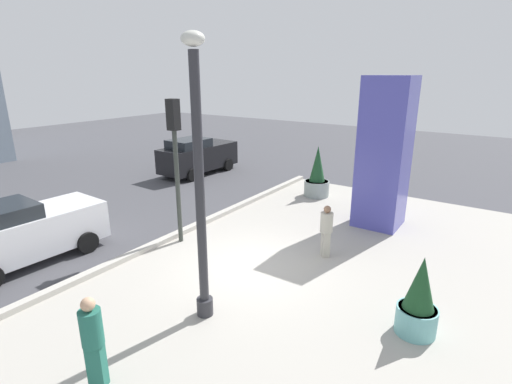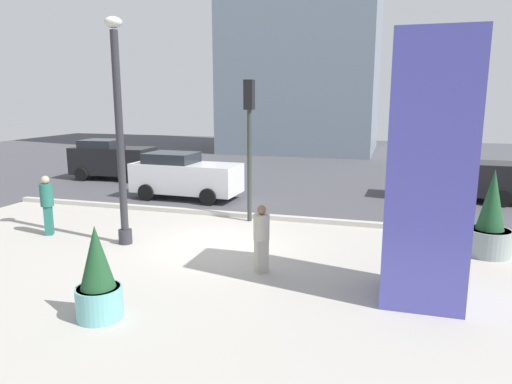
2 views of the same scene
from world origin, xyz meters
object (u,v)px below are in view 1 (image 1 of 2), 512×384
Objects in this scene: lamp_post at (200,192)px; traffic_light_far_side at (175,148)px; art_pillar_blue at (384,154)px; potted_plant_mid_plaza at (419,301)px; potted_plant_curbside at (317,177)px; pedestrian_on_sidewalk at (326,229)px; car_intersection at (22,232)px; pedestrian_crossing at (93,339)px; car_curb_west at (198,156)px.

lamp_post reaches higher than traffic_light_far_side.
art_pillar_blue reaches higher than potted_plant_mid_plaza.
potted_plant_curbside reaches higher than pedestrian_on_sidewalk.
lamp_post is at bearing 166.41° from pedestrian_on_sidewalk.
car_intersection is 2.72× the size of pedestrian_on_sidewalk.
traffic_light_far_side reaches higher than pedestrian_on_sidewalk.
lamp_post is 7.65m from art_pillar_blue.
lamp_post is at bearing -2.81° from pedestrian_crossing.
art_pillar_blue is at bearing 24.50° from potted_plant_mid_plaza.
lamp_post is 2.68× the size of potted_plant_curbside.
lamp_post is at bearing 116.17° from potted_plant_mid_plaza.
car_curb_west is (0.03, 6.92, 0.12)m from potted_plant_curbside.
traffic_light_far_side is 0.99× the size of car_curb_west.
lamp_post reaches higher than car_intersection.
pedestrian_on_sidewalk is (1.61, -4.25, -2.14)m from traffic_light_far_side.
car_intersection is at bearing 74.37° from pedestrian_crossing.
lamp_post is 1.16× the size of art_pillar_blue.
traffic_light_far_side is at bearing 167.47° from potted_plant_curbside.
potted_plant_curbside is at bearing 10.76° from lamp_post.
art_pillar_blue is at bearing -40.98° from car_intersection.
car_intersection is at bearing -164.67° from car_curb_west.
pedestrian_crossing is at bearing 137.73° from potted_plant_mid_plaza.
lamp_post is 4.93m from potted_plant_mid_plaza.
traffic_light_far_side is 1.04× the size of car_intersection.
potted_plant_mid_plaza is (1.97, -4.00, -2.12)m from lamp_post.
traffic_light_far_side reaches higher than pedestrian_crossing.
potted_plant_mid_plaza is 3.70m from pedestrian_on_sidewalk.
pedestrian_crossing is (-4.54, 4.13, 0.22)m from potted_plant_mid_plaza.
lamp_post is at bearing -127.68° from traffic_light_far_side.
pedestrian_crossing is (-6.69, 1.12, 0.10)m from pedestrian_on_sidewalk.
traffic_light_far_side reaches higher than car_curb_west.
traffic_light_far_side reaches higher than potted_plant_curbside.
car_intersection is 10.61m from car_curb_west.
pedestrian_on_sidewalk is at bearing -13.59° from lamp_post.
potted_plant_mid_plaza is 1.10× the size of pedestrian_on_sidewalk.
car_intersection is 5.97m from pedestrian_crossing.
potted_plant_curbside is at bearing -21.96° from car_intersection.
art_pillar_blue reaches higher than pedestrian_crossing.
car_curb_west is 2.58× the size of pedestrian_crossing.
car_curb_west is 14.61m from pedestrian_crossing.
traffic_light_far_side is 6.31m from pedestrian_crossing.
art_pillar_blue reaches higher than traffic_light_far_side.
potted_plant_curbside is at bearing 28.25° from pedestrian_on_sidewalk.
lamp_post is at bearing 168.84° from art_pillar_blue.
art_pillar_blue reaches higher than car_intersection.
art_pillar_blue is at bearing -118.36° from potted_plant_curbside.
car_curb_west is (10.24, 2.81, 0.06)m from car_intersection.
car_curb_west is at bearing 15.33° from car_intersection.
lamp_post is 4.68m from pedestrian_on_sidewalk.
car_curb_west is 2.86× the size of pedestrian_on_sidewalk.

